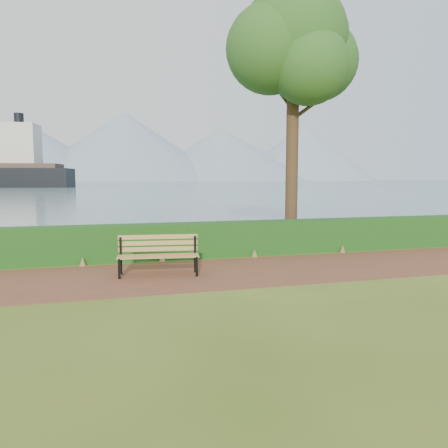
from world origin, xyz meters
name	(u,v)px	position (x,y,z in m)	size (l,w,h in m)	color
ground	(220,275)	(0.00, 0.00, 0.00)	(140.00, 140.00, 0.00)	#425919
path	(217,273)	(0.00, 0.30, 0.01)	(40.00, 3.40, 0.01)	brown
hedge	(197,240)	(0.00, 2.60, 0.50)	(32.00, 0.85, 1.00)	#123F12
water	(106,182)	(0.00, 260.00, 0.01)	(700.00, 510.00, 0.00)	#425D6B
mountains	(93,150)	(-9.17, 406.05, 27.70)	(585.00, 190.00, 70.00)	gray
bench	(158,252)	(-1.41, 0.46, 0.55)	(1.96, 0.80, 0.95)	black
tree	(294,45)	(3.70, 4.16, 6.76)	(4.72, 3.91, 9.10)	#352315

